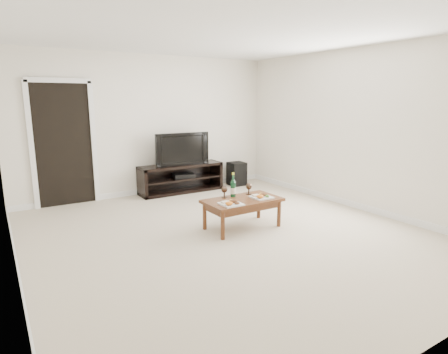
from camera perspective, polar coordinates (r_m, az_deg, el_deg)
floor at (r=5.10m, az=0.72°, el=-8.80°), size 5.50×5.50×0.00m
back_wall at (r=7.27m, az=-11.24°, el=7.70°), size 5.00×0.04×2.60m
ceiling at (r=4.84m, az=0.81°, el=21.64°), size 5.00×5.50×0.04m
doorway at (r=6.87m, az=-23.23°, el=4.43°), size 0.90×0.02×2.05m
media_console at (r=7.35m, az=-6.56°, el=-0.18°), size 1.65×0.45×0.55m
television at (r=7.26m, az=-6.67°, el=4.34°), size 1.08×0.17×0.62m
av_receiver at (r=7.36m, az=-6.17°, el=0.23°), size 0.45×0.38×0.08m
subwoofer at (r=7.90m, az=1.94°, el=0.50°), size 0.33×0.33×0.49m
coffee_table at (r=5.30m, az=2.80°, el=-5.58°), size 1.09×0.60×0.42m
plate_left at (r=4.96m, az=1.07°, el=-3.86°), size 0.27×0.27×0.07m
plate_right at (r=5.33m, az=5.72°, el=-2.81°), size 0.27×0.27×0.07m
wine_bottle at (r=5.34m, az=1.40°, el=-1.17°), size 0.07×0.07×0.35m
goblet_left at (r=5.30m, az=0.05°, el=-2.26°), size 0.09×0.09×0.17m
goblet_right at (r=5.50m, az=3.80°, el=-1.77°), size 0.09×0.09×0.17m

